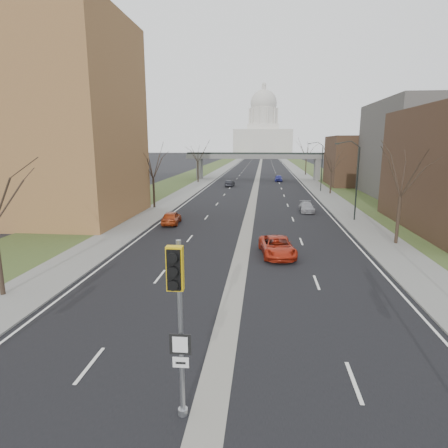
% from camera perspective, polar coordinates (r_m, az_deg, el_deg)
% --- Properties ---
extents(ground, '(700.00, 700.00, 0.00)m').
position_cam_1_polar(ground, '(13.56, -2.24, -26.53)').
color(ground, black).
rests_on(ground, ground).
extents(road_surface, '(20.00, 600.00, 0.01)m').
position_cam_1_polar(road_surface, '(160.70, 5.56, 9.06)').
color(road_surface, black).
rests_on(road_surface, ground).
extents(median_strip, '(1.20, 600.00, 0.02)m').
position_cam_1_polar(median_strip, '(160.70, 5.56, 9.06)').
color(median_strip, gray).
rests_on(median_strip, ground).
extents(sidewalk_right, '(4.00, 600.00, 0.12)m').
position_cam_1_polar(sidewalk_right, '(161.03, 9.89, 8.97)').
color(sidewalk_right, gray).
rests_on(sidewalk_right, ground).
extents(sidewalk_left, '(4.00, 600.00, 0.12)m').
position_cam_1_polar(sidewalk_left, '(161.26, 1.24, 9.15)').
color(sidewalk_left, gray).
rests_on(sidewalk_left, ground).
extents(grass_verge_right, '(8.00, 600.00, 0.10)m').
position_cam_1_polar(grass_verge_right, '(161.53, 12.04, 8.89)').
color(grass_verge_right, '#344921').
rests_on(grass_verge_right, ground).
extents(grass_verge_left, '(8.00, 600.00, 0.10)m').
position_cam_1_polar(grass_verge_left, '(161.88, -0.90, 9.16)').
color(grass_verge_left, '#344921').
rests_on(grass_verge_left, ground).
extents(apartment_building, '(25.00, 16.00, 22.00)m').
position_cam_1_polar(apartment_building, '(49.05, -29.07, 13.62)').
color(apartment_building, olive).
rests_on(apartment_building, ground).
extents(commercial_block_mid, '(18.00, 22.00, 15.00)m').
position_cam_1_polar(commercial_block_mid, '(67.83, 29.45, 9.78)').
color(commercial_block_mid, '#56534E').
rests_on(commercial_block_mid, ground).
extents(commercial_block_far, '(14.00, 14.00, 10.00)m').
position_cam_1_polar(commercial_block_far, '(83.09, 20.54, 8.99)').
color(commercial_block_far, '#493522').
rests_on(commercial_block_far, ground).
extents(pedestrian_bridge, '(34.00, 3.00, 6.45)m').
position_cam_1_polar(pedestrian_bridge, '(90.56, 5.13, 9.80)').
color(pedestrian_bridge, slate).
rests_on(pedestrian_bridge, ground).
extents(capitol, '(48.00, 42.00, 55.75)m').
position_cam_1_polar(capitol, '(330.63, 5.96, 13.83)').
color(capitol, silver).
rests_on(capitol, ground).
extents(streetlight_mid, '(2.61, 0.20, 8.70)m').
position_cam_1_polar(streetlight_mid, '(43.52, 18.80, 9.51)').
color(streetlight_mid, black).
rests_on(streetlight_mid, sidewalk_right).
extents(streetlight_far, '(2.61, 0.20, 8.70)m').
position_cam_1_polar(streetlight_far, '(69.13, 14.12, 10.52)').
color(streetlight_far, black).
rests_on(streetlight_far, sidewalk_right).
extents(tree_left_b, '(6.75, 6.75, 8.81)m').
position_cam_1_polar(tree_left_b, '(50.67, -10.82, 9.39)').
color(tree_left_b, '#382B21').
rests_on(tree_left_b, sidewalk_left).
extents(tree_left_c, '(7.65, 7.65, 9.99)m').
position_cam_1_polar(tree_left_c, '(83.76, -4.04, 11.13)').
color(tree_left_c, '#382B21').
rests_on(tree_left_c, sidewalk_left).
extents(tree_right_a, '(7.20, 7.20, 9.40)m').
position_cam_1_polar(tree_right_a, '(34.47, 25.65, 7.91)').
color(tree_right_a, '#382B21').
rests_on(tree_right_a, sidewalk_right).
extents(tree_right_b, '(6.30, 6.30, 8.22)m').
position_cam_1_polar(tree_right_b, '(66.51, 16.16, 9.38)').
color(tree_right_b, '#382B21').
rests_on(tree_right_b, sidewalk_right).
extents(tree_right_c, '(7.65, 7.65, 9.99)m').
position_cam_1_polar(tree_right_c, '(106.10, 12.48, 11.09)').
color(tree_right_c, '#382B21').
rests_on(tree_right_c, sidewalk_right).
extents(signal_pole_median, '(0.67, 0.94, 5.76)m').
position_cam_1_polar(signal_pole_median, '(11.10, -7.07, -11.64)').
color(signal_pole_median, gray).
rests_on(signal_pole_median, ground).
extents(car_left_near, '(1.96, 4.32, 1.44)m').
position_cam_1_polar(car_left_near, '(40.52, -8.02, 0.99)').
color(car_left_near, '#993211').
rests_on(car_left_near, ground).
extents(car_left_far, '(1.76, 3.97, 1.27)m').
position_cam_1_polar(car_left_far, '(75.73, 0.90, 6.20)').
color(car_left_far, black).
rests_on(car_left_far, ground).
extents(car_right_near, '(3.05, 5.46, 1.44)m').
position_cam_1_polar(car_right_near, '(29.16, 8.11, -3.40)').
color(car_right_near, '#AA2612').
rests_on(car_right_near, ground).
extents(car_right_mid, '(1.74, 4.22, 1.22)m').
position_cam_1_polar(car_right_mid, '(48.54, 12.48, 2.53)').
color(car_right_mid, gray).
rests_on(car_right_mid, ground).
extents(car_right_far, '(1.81, 4.36, 1.48)m').
position_cam_1_polar(car_right_far, '(87.42, 8.31, 6.94)').
color(car_right_far, navy).
rests_on(car_right_far, ground).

